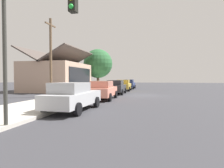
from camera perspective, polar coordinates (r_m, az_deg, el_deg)
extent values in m
plane|color=#38383D|center=(20.88, 8.20, -3.31)|extent=(120.00, 120.00, 0.00)
cube|color=beige|center=(22.03, -6.51, -2.83)|extent=(60.00, 4.20, 0.16)
cube|color=silver|center=(11.24, -11.07, -4.18)|extent=(4.70, 1.80, 0.70)
cube|color=#A0A2A6|center=(10.77, -12.12, -1.08)|extent=(2.27, 1.56, 0.56)
cylinder|color=black|center=(12.95, -11.86, -4.96)|extent=(0.66, 0.23, 0.66)
cylinder|color=black|center=(12.31, -4.55, -5.28)|extent=(0.66, 0.23, 0.66)
cylinder|color=black|center=(10.43, -18.76, -6.64)|extent=(0.66, 0.23, 0.66)
cylinder|color=black|center=(9.62, -9.97, -7.27)|extent=(0.66, 0.23, 0.66)
cube|color=#EA8C75|center=(16.80, -2.58, -2.20)|extent=(4.60, 1.89, 0.70)
cube|color=tan|center=(16.32, -2.94, -0.10)|extent=(2.24, 1.59, 0.56)
cylinder|color=black|center=(18.39, -4.20, -2.95)|extent=(0.67, 0.25, 0.66)
cylinder|color=black|center=(18.04, 1.07, -3.04)|extent=(0.67, 0.25, 0.66)
cylinder|color=black|center=(15.69, -6.78, -3.77)|extent=(0.67, 0.25, 0.66)
cylinder|color=black|center=(15.28, -0.63, -3.90)|extent=(0.67, 0.25, 0.66)
cube|color=#2D3035|center=(22.40, 1.23, -1.21)|extent=(4.55, 1.88, 0.70)
cube|color=#27292D|center=(21.94, 1.04, 0.38)|extent=(2.21, 1.60, 0.56)
cylinder|color=black|center=(23.95, -0.26, -1.85)|extent=(0.67, 0.24, 0.66)
cylinder|color=black|center=(23.68, 3.88, -1.90)|extent=(0.67, 0.24, 0.66)
cylinder|color=black|center=(21.23, -1.72, -2.32)|extent=(0.67, 0.24, 0.66)
cylinder|color=black|center=(20.92, 2.94, -2.38)|extent=(0.67, 0.24, 0.66)
cube|color=gold|center=(28.17, 3.48, -0.60)|extent=(4.57, 1.95, 0.70)
cube|color=gold|center=(27.70, 3.37, 0.66)|extent=(2.22, 1.64, 0.56)
cylinder|color=black|center=(29.68, 2.10, -1.16)|extent=(0.67, 0.25, 0.66)
cylinder|color=black|center=(29.48, 5.51, -1.19)|extent=(0.67, 0.25, 0.66)
cylinder|color=black|center=(26.92, 1.25, -1.46)|extent=(0.67, 0.25, 0.66)
cylinder|color=black|center=(26.70, 5.00, -1.49)|extent=(0.67, 0.25, 0.66)
cube|color=navy|center=(33.67, 5.01, -0.22)|extent=(4.69, 1.81, 0.70)
cube|color=navy|center=(33.19, 4.92, 0.84)|extent=(2.26, 1.57, 0.56)
cylinder|color=black|center=(35.23, 3.88, -0.70)|extent=(0.66, 0.23, 0.66)
cylinder|color=black|center=(35.03, 6.70, -0.73)|extent=(0.66, 0.23, 0.66)
cylinder|color=black|center=(32.37, 3.17, -0.92)|extent=(0.66, 0.23, 0.66)
cylinder|color=black|center=(32.15, 6.25, -0.94)|extent=(0.66, 0.23, 0.66)
cube|color=tan|center=(28.82, -15.53, 1.91)|extent=(9.28, 6.85, 3.90)
cube|color=black|center=(27.36, -9.12, 2.37)|extent=(7.42, 0.08, 2.18)
cube|color=#514742|center=(28.21, -12.49, 7.75)|extent=(9.88, 3.72, 2.08)
cube|color=#514742|center=(29.82, -18.51, 7.38)|extent=(9.88, 3.72, 2.08)
cylinder|color=brown|center=(34.27, -4.11, 1.16)|extent=(0.44, 0.44, 2.97)
sphere|color=#2D6638|center=(34.36, -4.12, 5.95)|extent=(5.04, 5.04, 5.04)
cylinder|color=#383833|center=(7.92, -28.82, 7.08)|extent=(0.14, 0.14, 5.20)
cube|color=black|center=(6.94, -11.30, 22.97)|extent=(0.28, 0.24, 0.80)
sphere|color=green|center=(6.72, -11.85, 21.33)|extent=(0.16, 0.16, 0.16)
cylinder|color=brown|center=(19.70, -17.43, 7.25)|extent=(0.24, 0.24, 7.50)
cube|color=brown|center=(20.25, -17.52, 16.16)|extent=(1.80, 0.12, 0.12)
cylinder|color=red|center=(24.06, -1.34, -1.59)|extent=(0.22, 0.22, 0.55)
sphere|color=red|center=(24.04, -1.34, -0.77)|extent=(0.18, 0.18, 0.18)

